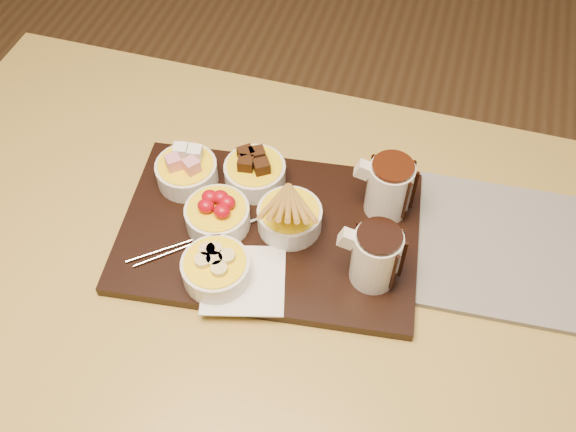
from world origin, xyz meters
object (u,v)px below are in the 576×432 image
(newspaper, at_px, (513,250))
(serving_board, at_px, (270,232))
(bowl_strawberries, at_px, (218,217))
(dining_table, at_px, (240,287))
(pitcher_milk_chocolate, at_px, (389,188))
(pitcher_dark_chocolate, at_px, (376,257))

(newspaper, bearing_deg, serving_board, -172.73)
(serving_board, relative_size, newspaper, 1.44)
(serving_board, bearing_deg, bowl_strawberries, -176.42)
(dining_table, height_order, serving_board, serving_board)
(dining_table, xyz_separation_m, pitcher_milk_chocolate, (0.20, 0.14, 0.16))
(dining_table, relative_size, pitcher_dark_chocolate, 12.61)
(serving_board, relative_size, pitcher_milk_chocolate, 4.83)
(dining_table, bearing_deg, pitcher_dark_chocolate, 2.64)
(bowl_strawberries, relative_size, pitcher_dark_chocolate, 1.05)
(serving_board, height_order, bowl_strawberries, bowl_strawberries)
(dining_table, relative_size, serving_board, 2.61)
(dining_table, bearing_deg, newspaper, 16.77)
(bowl_strawberries, bearing_deg, dining_table, -40.80)
(pitcher_dark_chocolate, relative_size, pitcher_milk_chocolate, 1.00)
(pitcher_dark_chocolate, bearing_deg, newspaper, 22.71)
(dining_table, distance_m, pitcher_milk_chocolate, 0.30)
(serving_board, distance_m, pitcher_milk_chocolate, 0.20)
(serving_board, bearing_deg, dining_table, -135.44)
(dining_table, bearing_deg, serving_board, 51.56)
(bowl_strawberries, bearing_deg, newspaper, 11.19)
(serving_board, distance_m, bowl_strawberries, 0.08)
(bowl_strawberries, height_order, pitcher_milk_chocolate, pitcher_milk_chocolate)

